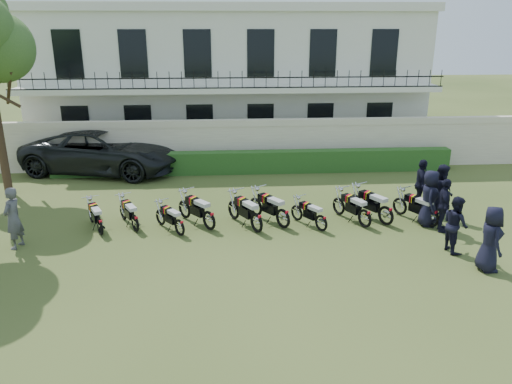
# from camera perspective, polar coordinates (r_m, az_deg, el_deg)

# --- Properties ---
(ground) EXTENTS (100.00, 100.00, 0.00)m
(ground) POSITION_cam_1_polar(r_m,az_deg,el_deg) (15.95, -2.14, -5.25)
(ground) COLOR #36471C
(ground) RESTS_ON ground
(perimeter_wall) EXTENTS (30.00, 0.35, 2.30)m
(perimeter_wall) POSITION_cam_1_polar(r_m,az_deg,el_deg) (23.18, -2.82, 5.51)
(perimeter_wall) COLOR beige
(perimeter_wall) RESTS_ON ground
(hedge) EXTENTS (18.00, 0.60, 1.00)m
(hedge) POSITION_cam_1_polar(r_m,az_deg,el_deg) (22.61, -0.22, 3.44)
(hedge) COLOR #1E4A1A
(hedge) RESTS_ON ground
(building) EXTENTS (20.40, 9.60, 7.40)m
(building) POSITION_cam_1_polar(r_m,az_deg,el_deg) (28.65, -3.17, 13.21)
(building) COLOR silver
(building) RESTS_ON ground
(motorcycle_0) EXTENTS (0.90, 1.67, 0.99)m
(motorcycle_0) POSITION_cam_1_polar(r_m,az_deg,el_deg) (16.67, -17.44, -3.35)
(motorcycle_0) COLOR black
(motorcycle_0) RESTS_ON ground
(motorcycle_1) EXTENTS (0.95, 1.65, 0.99)m
(motorcycle_1) POSITION_cam_1_polar(r_m,az_deg,el_deg) (16.64, -13.67, -3.03)
(motorcycle_1) COLOR black
(motorcycle_1) RESTS_ON ground
(motorcycle_2) EXTENTS (1.10, 1.43, 0.94)m
(motorcycle_2) POSITION_cam_1_polar(r_m,az_deg,el_deg) (16.07, -8.75, -3.59)
(motorcycle_2) COLOR black
(motorcycle_2) RESTS_ON ground
(motorcycle_3) EXTENTS (1.35, 1.67, 1.12)m
(motorcycle_3) POSITION_cam_1_polar(r_m,az_deg,el_deg) (16.35, -5.40, -2.73)
(motorcycle_3) COLOR black
(motorcycle_3) RESTS_ON ground
(motorcycle_4) EXTENTS (1.13, 1.85, 1.13)m
(motorcycle_4) POSITION_cam_1_polar(r_m,az_deg,el_deg) (16.09, 0.06, -2.99)
(motorcycle_4) COLOR black
(motorcycle_4) RESTS_ON ground
(motorcycle_5) EXTENTS (1.29, 1.76, 1.14)m
(motorcycle_5) POSITION_cam_1_polar(r_m,az_deg,el_deg) (16.45, 3.11, -2.51)
(motorcycle_5) COLOR black
(motorcycle_5) RESTS_ON ground
(motorcycle_6) EXTENTS (1.03, 1.48, 0.94)m
(motorcycle_6) POSITION_cam_1_polar(r_m,az_deg,el_deg) (16.37, 7.48, -3.10)
(motorcycle_6) COLOR black
(motorcycle_6) RESTS_ON ground
(motorcycle_7) EXTENTS (0.99, 1.82, 1.08)m
(motorcycle_7) POSITION_cam_1_polar(r_m,az_deg,el_deg) (16.88, 12.35, -2.47)
(motorcycle_7) COLOR black
(motorcycle_7) RESTS_ON ground
(motorcycle_8) EXTENTS (1.14, 1.86, 1.14)m
(motorcycle_8) POSITION_cam_1_polar(r_m,az_deg,el_deg) (17.22, 14.66, -2.11)
(motorcycle_8) COLOR black
(motorcycle_8) RESTS_ON ground
(motorcycle_9) EXTENTS (1.05, 1.75, 1.07)m
(motorcycle_9) POSITION_cam_1_polar(r_m,az_deg,el_deg) (17.54, 19.43, -2.34)
(motorcycle_9) COLOR black
(motorcycle_9) RESTS_ON ground
(suv) EXTENTS (7.56, 4.74, 1.95)m
(suv) POSITION_cam_1_polar(r_m,az_deg,el_deg) (23.71, -17.10, 4.51)
(suv) COLOR black
(suv) RESTS_ON ground
(inspector) EXTENTS (0.61, 0.78, 1.91)m
(inspector) POSITION_cam_1_polar(r_m,az_deg,el_deg) (16.59, -26.02, -2.71)
(inspector) COLOR #58575C
(inspector) RESTS_ON ground
(officer_0) EXTENTS (0.64, 0.94, 1.86)m
(officer_0) POSITION_cam_1_polar(r_m,az_deg,el_deg) (15.02, 25.22, -4.86)
(officer_0) COLOR black
(officer_0) RESTS_ON ground
(officer_1) EXTENTS (0.74, 0.90, 1.72)m
(officer_1) POSITION_cam_1_polar(r_m,az_deg,el_deg) (15.87, 21.82, -3.43)
(officer_1) COLOR black
(officer_1) RESTS_ON ground
(officer_2) EXTENTS (0.73, 1.13, 1.79)m
(officer_2) POSITION_cam_1_polar(r_m,az_deg,el_deg) (17.21, 20.68, -1.45)
(officer_2) COLOR black
(officer_2) RESTS_ON ground
(officer_3) EXTENTS (0.86, 1.08, 1.91)m
(officer_3) POSITION_cam_1_polar(r_m,az_deg,el_deg) (17.56, 19.20, -0.66)
(officer_3) COLOR black
(officer_3) RESTS_ON ground
(officer_4) EXTENTS (0.94, 1.08, 1.90)m
(officer_4) POSITION_cam_1_polar(r_m,az_deg,el_deg) (18.49, 20.44, 0.12)
(officer_4) COLOR black
(officer_4) RESTS_ON ground
(officer_5) EXTENTS (0.69, 1.16, 1.85)m
(officer_5) POSITION_cam_1_polar(r_m,az_deg,el_deg) (19.06, 18.33, 0.84)
(officer_5) COLOR black
(officer_5) RESTS_ON ground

